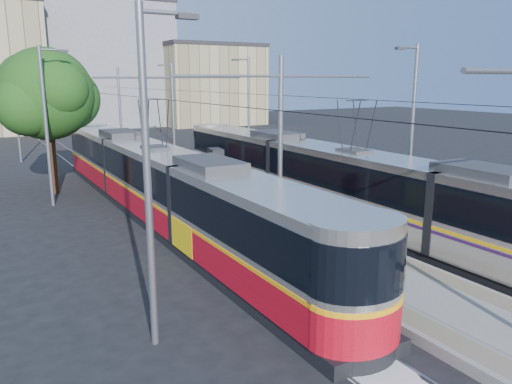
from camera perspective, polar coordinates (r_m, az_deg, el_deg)
ground at (r=15.52m, az=19.24°, el=-12.25°), size 160.00×160.00×0.00m
platform at (r=28.85m, az=-7.02°, el=0.18°), size 4.00×50.00×0.30m
tactile_strip_left at (r=28.30m, az=-9.73°, el=0.17°), size 0.70×50.00×0.01m
tactile_strip_right at (r=29.40m, az=-4.44°, el=0.79°), size 0.70×50.00×0.01m
rails at (r=28.88m, az=-7.02°, el=-0.08°), size 8.71×70.00×0.03m
tram_left at (r=23.57m, az=-11.28°, el=1.07°), size 2.43×29.40×5.50m
tram_right at (r=22.51m, az=11.02°, el=0.92°), size 2.43×31.60×5.50m
catenary at (r=25.64m, az=-4.75°, el=8.56°), size 9.20×70.00×7.00m
street_lamps at (r=31.97m, az=-10.08°, el=8.61°), size 15.18×38.22×8.00m
shelter at (r=27.18m, az=-4.58°, el=2.54°), size 0.85×1.20×2.44m
tree at (r=30.54m, az=-22.23°, el=10.16°), size 5.59×5.17×8.13m
building_centre at (r=74.93m, az=-17.52°, el=13.75°), size 18.36×14.28×16.87m
building_right at (r=73.77m, az=-5.40°, el=12.13°), size 14.28×10.20×11.33m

